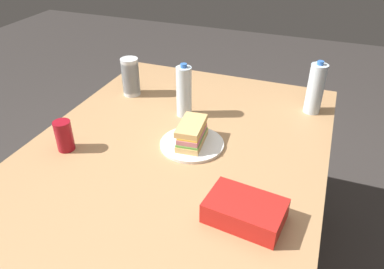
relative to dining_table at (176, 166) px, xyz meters
name	(u,v)px	position (x,y,z in m)	size (l,w,h in m)	color
dining_table	(176,166)	(0.00, 0.00, 0.00)	(1.51, 1.13, 0.76)	tan
paper_plate	(192,144)	(0.05, -0.05, 0.09)	(0.25, 0.25, 0.01)	white
sandwich	(192,133)	(0.05, -0.05, 0.14)	(0.19, 0.11, 0.08)	#DBB26B
soda_can_red	(64,136)	(-0.15, 0.39, 0.15)	(0.07, 0.07, 0.12)	maroon
chip_bag	(245,211)	(-0.27, -0.34, 0.12)	(0.23, 0.15, 0.07)	red
water_bottle_tall	(184,92)	(0.26, 0.07, 0.20)	(0.07, 0.07, 0.24)	silver
plastic_cup_stack	(131,77)	(0.37, 0.39, 0.18)	(0.08, 0.08, 0.18)	silver
water_bottle_spare	(315,89)	(0.50, -0.46, 0.20)	(0.07, 0.07, 0.24)	silver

